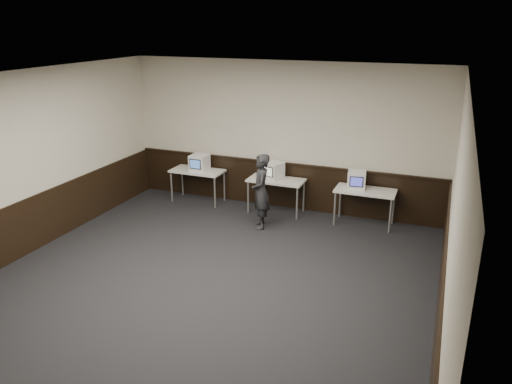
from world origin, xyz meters
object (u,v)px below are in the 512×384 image
Objects in this scene: desk_center at (276,182)px; desk_right at (365,193)px; emac_center at (273,170)px; desk_left at (197,173)px; emac_right at (357,180)px; person at (261,192)px; emac_left at (199,163)px.

desk_right is at bearing 0.00° from desk_center.
desk_right is at bearing 17.46° from emac_center.
desk_right is (3.80, 0.00, 0.00)m from desk_left.
desk_center is 1.72m from emac_right.
desk_right is 2.00m from emac_center.
desk_left is at bearing 180.00° from desk_right.
desk_left is 2.10m from person.
desk_left and desk_center have the same top height.
desk_center is 0.79× the size of person.
person is (1.82, -0.87, -0.17)m from emac_left.
desk_right is 2.56× the size of emac_center.
desk_center and desk_right have the same top height.
emac_right reaches higher than desk_left.
emac_right is at bearing 170.87° from desk_right.
desk_right is 0.79× the size of person.
desk_left is at bearing -138.08° from person.
desk_right is 2.94× the size of emac_left.
emac_left is 2.03m from person.
emac_left is 3.53m from emac_right.
emac_right is at bearing 1.79° from emac_left.
person is at bearing -90.59° from desk_center.
person reaches higher than emac_right.
emac_right is (1.79, -0.01, 0.00)m from emac_center.
desk_center is at bearing 171.93° from emac_right.
emac_right is (3.60, 0.03, 0.25)m from desk_left.
emac_center and emac_right have the same top height.
desk_center is at bearing 0.00° from desk_left.
emac_center is 0.31× the size of person.
desk_right is 2.11m from person.
emac_left reaches higher than desk_right.
emac_center is (1.75, 0.07, -0.01)m from emac_left.
emac_right is at bearing 1.06° from desk_center.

